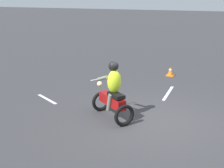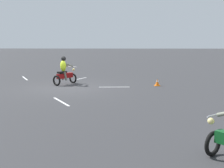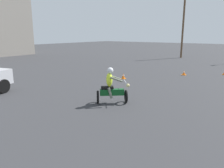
# 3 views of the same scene
# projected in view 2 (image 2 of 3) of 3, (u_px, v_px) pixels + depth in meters

# --- Properties ---
(ground_plane) EXTENTS (120.00, 120.00, 0.00)m
(ground_plane) POSITION_uv_depth(u_px,v_px,m) (67.00, 88.00, 17.12)
(ground_plane) COLOR #333335
(motorcycle_rider_foreground) EXTENTS (1.32, 1.48, 1.66)m
(motorcycle_rider_foreground) POSITION_uv_depth(u_px,v_px,m) (64.00, 72.00, 18.12)
(motorcycle_rider_foreground) COLOR black
(motorcycle_rider_foreground) RESTS_ON ground
(traffic_cone_mid_center) EXTENTS (0.32, 0.32, 0.39)m
(traffic_cone_mid_center) POSITION_uv_depth(u_px,v_px,m) (157.00, 83.00, 17.73)
(traffic_cone_mid_center) COLOR orange
(traffic_cone_mid_center) RESTS_ON ground
(lane_stripe_nw) EXTENTS (1.04, 1.81, 0.01)m
(lane_stripe_nw) POSITION_uv_depth(u_px,v_px,m) (61.00, 102.00, 13.38)
(lane_stripe_nw) COLOR silver
(lane_stripe_nw) RESTS_ON ground
(lane_stripe_w) EXTENTS (1.71, 0.19, 0.01)m
(lane_stripe_w) POSITION_uv_depth(u_px,v_px,m) (114.00, 87.00, 17.30)
(lane_stripe_w) COLOR silver
(lane_stripe_w) RESTS_ON ground
(lane_stripe_sw) EXTENTS (0.67, 1.13, 0.01)m
(lane_stripe_sw) POSITION_uv_depth(u_px,v_px,m) (81.00, 79.00, 20.85)
(lane_stripe_sw) COLOR silver
(lane_stripe_sw) RESTS_ON ground
(lane_stripe_se) EXTENTS (0.99, 1.99, 0.01)m
(lane_stripe_se) POSITION_uv_depth(u_px,v_px,m) (25.00, 78.00, 21.04)
(lane_stripe_se) COLOR silver
(lane_stripe_se) RESTS_ON ground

